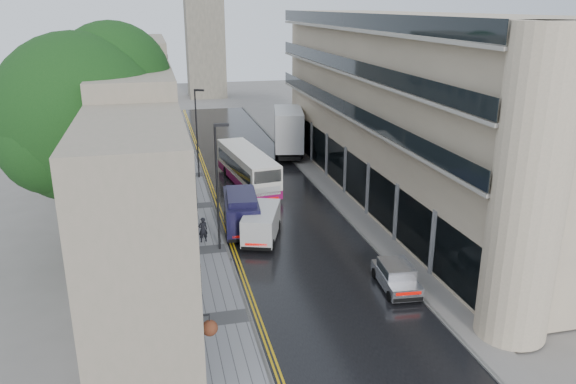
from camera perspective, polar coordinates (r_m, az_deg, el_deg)
name	(u,v)px	position (r m, az deg, el deg)	size (l,w,h in m)	color
road	(271,201)	(44.13, -1.77, -0.94)	(9.00, 85.00, 0.02)	black
left_sidewalk	(196,207)	(43.38, -9.36, -1.47)	(2.70, 85.00, 0.12)	gray
right_sidewalk	(336,195)	(45.45, 4.91, -0.35)	(1.80, 85.00, 0.12)	slate
old_shop_row	(141,126)	(44.14, -14.71, 6.54)	(4.50, 56.00, 12.00)	gray
modern_block	(406,111)	(44.15, 11.88, 8.08)	(8.00, 40.00, 14.00)	beige
tree_near	(83,147)	(34.40, -20.07, 4.35)	(10.56, 10.56, 13.89)	black
tree_far	(105,117)	(47.19, -18.06, 7.27)	(9.24, 9.24, 12.46)	black
cream_bus	(245,179)	(44.81, -4.39, 1.30)	(2.44, 10.73, 2.93)	white
white_lorry	(276,136)	(55.44, -1.20, 5.70)	(2.74, 9.12, 4.79)	silver
silver_hatchback	(391,288)	(29.92, 10.38, -9.62)	(1.69, 3.86, 1.45)	#A5A4A9
white_van	(243,233)	(35.45, -4.58, -4.16)	(1.99, 4.65, 2.10)	silver
navy_van	(228,221)	(36.52, -6.16, -2.94)	(2.18, 5.45, 2.78)	black
pedestrian	(203,230)	(36.54, -8.63, -3.81)	(0.61, 0.40, 1.67)	black
lamp_post_near	(217,189)	(34.28, -7.20, 0.33)	(0.89, 0.20, 7.94)	black
lamp_post_far	(197,134)	(49.52, -9.24, 5.79)	(0.87, 0.19, 7.76)	black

